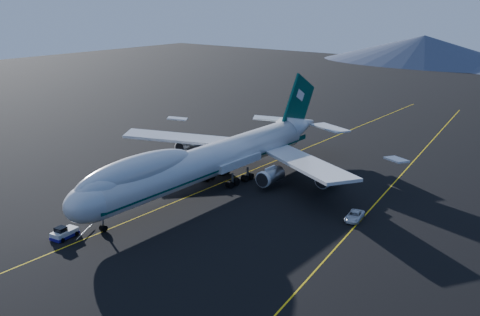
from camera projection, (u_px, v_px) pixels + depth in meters
The scene contains 6 objects.
ground at pixel (211, 187), 106.70m from camera, with size 500.00×500.00×0.00m, color black.
taxiway_line_main at pixel (211, 187), 106.69m from camera, with size 0.25×220.00×0.01m, color yellow.
taxiway_line_side at pixel (372, 207), 96.58m from camera, with size 0.25×200.00×0.01m, color yellow.
boeing_747 at pixel (210, 160), 105.04m from camera, with size 59.62×72.43×19.37m.
pushback_tug at pixel (65, 234), 84.36m from camera, with size 2.95×4.60×1.89m.
service_van at pixel (354, 216), 90.94m from camera, with size 2.44×5.29×1.47m, color white.
Camera 1 is at (66.41, -75.59, 36.47)m, focal length 40.00 mm.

